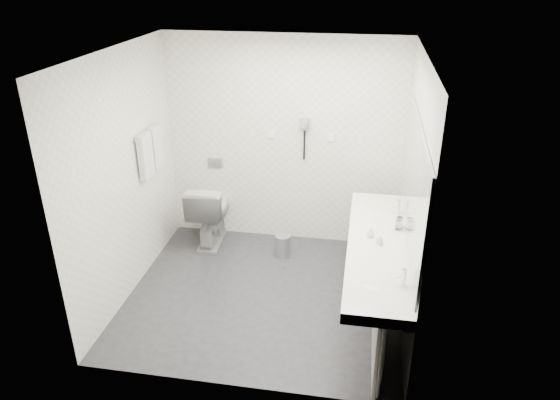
# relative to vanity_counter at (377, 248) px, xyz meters

# --- Properties ---
(floor) EXTENTS (2.80, 2.80, 0.00)m
(floor) POSITION_rel_vanity_counter_xyz_m (-1.12, 0.20, -0.80)
(floor) COLOR #2C2B31
(floor) RESTS_ON ground
(ceiling) EXTENTS (2.80, 2.80, 0.00)m
(ceiling) POSITION_rel_vanity_counter_xyz_m (-1.12, 0.20, 1.70)
(ceiling) COLOR white
(ceiling) RESTS_ON wall_back
(wall_back) EXTENTS (2.80, 0.00, 2.80)m
(wall_back) POSITION_rel_vanity_counter_xyz_m (-1.12, 1.50, 0.45)
(wall_back) COLOR white
(wall_back) RESTS_ON floor
(wall_front) EXTENTS (2.80, 0.00, 2.80)m
(wall_front) POSITION_rel_vanity_counter_xyz_m (-1.12, -1.10, 0.45)
(wall_front) COLOR white
(wall_front) RESTS_ON floor
(wall_left) EXTENTS (0.00, 2.60, 2.60)m
(wall_left) POSITION_rel_vanity_counter_xyz_m (-2.52, 0.20, 0.45)
(wall_left) COLOR white
(wall_left) RESTS_ON floor
(wall_right) EXTENTS (0.00, 2.60, 2.60)m
(wall_right) POSITION_rel_vanity_counter_xyz_m (0.27, 0.20, 0.45)
(wall_right) COLOR white
(wall_right) RESTS_ON floor
(vanity_counter) EXTENTS (0.55, 2.20, 0.10)m
(vanity_counter) POSITION_rel_vanity_counter_xyz_m (0.00, 0.00, 0.00)
(vanity_counter) COLOR white
(vanity_counter) RESTS_ON floor
(vanity_panel) EXTENTS (0.03, 2.15, 0.75)m
(vanity_panel) POSITION_rel_vanity_counter_xyz_m (0.02, 0.00, -0.42)
(vanity_panel) COLOR gray
(vanity_panel) RESTS_ON floor
(vanity_post_near) EXTENTS (0.06, 0.06, 0.75)m
(vanity_post_near) POSITION_rel_vanity_counter_xyz_m (0.05, -1.04, -0.42)
(vanity_post_near) COLOR silver
(vanity_post_near) RESTS_ON floor
(vanity_post_far) EXTENTS (0.06, 0.06, 0.75)m
(vanity_post_far) POSITION_rel_vanity_counter_xyz_m (0.05, 1.04, -0.42)
(vanity_post_far) COLOR silver
(vanity_post_far) RESTS_ON floor
(mirror) EXTENTS (0.02, 2.20, 1.05)m
(mirror) POSITION_rel_vanity_counter_xyz_m (0.26, 0.00, 0.65)
(mirror) COLOR #B2BCC6
(mirror) RESTS_ON wall_right
(basin_near) EXTENTS (0.40, 0.31, 0.05)m
(basin_near) POSITION_rel_vanity_counter_xyz_m (0.00, -0.65, 0.04)
(basin_near) COLOR white
(basin_near) RESTS_ON vanity_counter
(basin_far) EXTENTS (0.40, 0.31, 0.05)m
(basin_far) POSITION_rel_vanity_counter_xyz_m (0.00, 0.65, 0.04)
(basin_far) COLOR white
(basin_far) RESTS_ON vanity_counter
(faucet_near) EXTENTS (0.04, 0.04, 0.15)m
(faucet_near) POSITION_rel_vanity_counter_xyz_m (0.19, -0.65, 0.12)
(faucet_near) COLOR silver
(faucet_near) RESTS_ON vanity_counter
(faucet_far) EXTENTS (0.04, 0.04, 0.15)m
(faucet_far) POSITION_rel_vanity_counter_xyz_m (0.19, 0.65, 0.12)
(faucet_far) COLOR silver
(faucet_far) RESTS_ON vanity_counter
(soap_bottle_a) EXTENTS (0.06, 0.06, 0.10)m
(soap_bottle_a) POSITION_rel_vanity_counter_xyz_m (0.01, -0.02, 0.10)
(soap_bottle_a) COLOR white
(soap_bottle_a) RESTS_ON vanity_counter
(soap_bottle_b) EXTENTS (0.10, 0.10, 0.09)m
(soap_bottle_b) POSITION_rel_vanity_counter_xyz_m (-0.07, 0.11, 0.09)
(soap_bottle_b) COLOR white
(soap_bottle_b) RESTS_ON vanity_counter
(glass_left) EXTENTS (0.07, 0.07, 0.11)m
(glass_left) POSITION_rel_vanity_counter_xyz_m (0.19, 0.29, 0.10)
(glass_left) COLOR silver
(glass_left) RESTS_ON vanity_counter
(glass_right) EXTENTS (0.07, 0.07, 0.12)m
(glass_right) POSITION_rel_vanity_counter_xyz_m (0.20, 0.34, 0.11)
(glass_right) COLOR silver
(glass_right) RESTS_ON vanity_counter
(toilet) EXTENTS (0.48, 0.81, 0.80)m
(toilet) POSITION_rel_vanity_counter_xyz_m (-2.00, 1.23, -0.40)
(toilet) COLOR white
(toilet) RESTS_ON floor
(flush_plate) EXTENTS (0.18, 0.02, 0.12)m
(flush_plate) POSITION_rel_vanity_counter_xyz_m (-1.98, 1.49, 0.15)
(flush_plate) COLOR #B2B5BA
(flush_plate) RESTS_ON wall_back
(pedal_bin) EXTENTS (0.24, 0.24, 0.26)m
(pedal_bin) POSITION_rel_vanity_counter_xyz_m (-1.05, 1.02, -0.67)
(pedal_bin) COLOR #B2B5BA
(pedal_bin) RESTS_ON floor
(bin_lid) EXTENTS (0.18, 0.18, 0.02)m
(bin_lid) POSITION_rel_vanity_counter_xyz_m (-1.05, 1.02, -0.54)
(bin_lid) COLOR #B2B5BA
(bin_lid) RESTS_ON pedal_bin
(towel_rail) EXTENTS (0.02, 0.62, 0.02)m
(towel_rail) POSITION_rel_vanity_counter_xyz_m (-2.47, 0.75, 0.75)
(towel_rail) COLOR silver
(towel_rail) RESTS_ON wall_left
(towel_near) EXTENTS (0.07, 0.24, 0.48)m
(towel_near) POSITION_rel_vanity_counter_xyz_m (-2.46, 0.61, 0.53)
(towel_near) COLOR silver
(towel_near) RESTS_ON towel_rail
(towel_far) EXTENTS (0.07, 0.24, 0.48)m
(towel_far) POSITION_rel_vanity_counter_xyz_m (-2.46, 0.89, 0.53)
(towel_far) COLOR silver
(towel_far) RESTS_ON towel_rail
(dryer_cradle) EXTENTS (0.10, 0.04, 0.14)m
(dryer_cradle) POSITION_rel_vanity_counter_xyz_m (-0.88, 1.47, 0.70)
(dryer_cradle) COLOR gray
(dryer_cradle) RESTS_ON wall_back
(dryer_barrel) EXTENTS (0.08, 0.14, 0.08)m
(dryer_barrel) POSITION_rel_vanity_counter_xyz_m (-0.88, 1.40, 0.73)
(dryer_barrel) COLOR gray
(dryer_barrel) RESTS_ON dryer_cradle
(dryer_cord) EXTENTS (0.02, 0.02, 0.35)m
(dryer_cord) POSITION_rel_vanity_counter_xyz_m (-0.88, 1.46, 0.45)
(dryer_cord) COLOR black
(dryer_cord) RESTS_ON dryer_cradle
(switch_plate_a) EXTENTS (0.09, 0.02, 0.09)m
(switch_plate_a) POSITION_rel_vanity_counter_xyz_m (-1.27, 1.49, 0.55)
(switch_plate_a) COLOR white
(switch_plate_a) RESTS_ON wall_back
(switch_plate_b) EXTENTS (0.09, 0.02, 0.09)m
(switch_plate_b) POSITION_rel_vanity_counter_xyz_m (-0.57, 1.49, 0.55)
(switch_plate_b) COLOR white
(switch_plate_b) RESTS_ON wall_back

